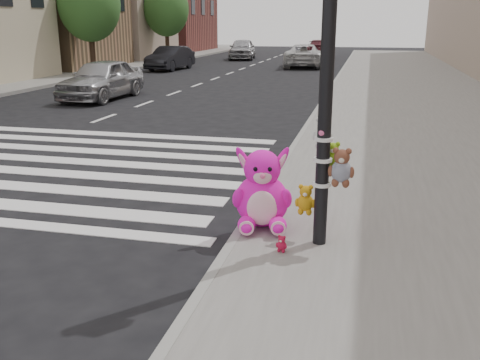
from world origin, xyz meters
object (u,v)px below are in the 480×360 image
(red_teddy, at_px, (282,244))
(car_silver_far, at_px, (102,79))
(car_dark_far, at_px, (170,58))
(car_white_near, at_px, (304,56))
(signal_pole, at_px, (327,111))
(pink_bunny, at_px, (262,194))

(red_teddy, distance_m, car_silver_far, 15.17)
(car_dark_far, height_order, car_white_near, car_white_near)
(signal_pole, height_order, car_silver_far, signal_pole)
(car_dark_far, bearing_deg, pink_bunny, -62.26)
(red_teddy, xyz_separation_m, car_dark_far, (-10.69, 24.89, 0.45))
(car_silver_far, bearing_deg, pink_bunny, -53.08)
(car_dark_far, xyz_separation_m, car_white_near, (7.48, 3.91, 0.02))
(car_silver_far, relative_size, car_white_near, 0.84)
(car_silver_far, distance_m, car_dark_far, 12.63)
(car_white_near, bearing_deg, signal_pole, 91.45)
(signal_pole, xyz_separation_m, red_teddy, (-0.43, -0.40, -1.51))
(pink_bunny, bearing_deg, car_silver_far, 113.26)
(car_silver_far, xyz_separation_m, car_white_near, (5.49, 16.38, -0.02))
(red_teddy, bearing_deg, car_dark_far, 126.90)
(pink_bunny, xyz_separation_m, car_white_near, (-2.81, 28.05, 0.13))
(signal_pole, height_order, car_dark_far, signal_pole)
(car_silver_far, height_order, car_dark_far, car_silver_far)
(signal_pole, xyz_separation_m, car_silver_far, (-9.12, 12.02, -1.03))
(signal_pole, xyz_separation_m, car_white_near, (-3.63, 28.41, -1.04))
(signal_pole, bearing_deg, red_teddy, -137.25)
(signal_pole, distance_m, car_silver_far, 15.13)
(pink_bunny, distance_m, car_white_near, 28.19)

